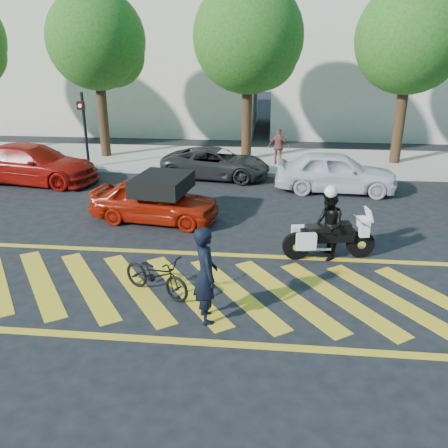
# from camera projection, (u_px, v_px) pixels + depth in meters

# --- Properties ---
(ground) EXTENTS (90.00, 90.00, 0.00)m
(ground) POSITION_uv_depth(u_px,v_px,m) (213.00, 291.00, 10.29)
(ground) COLOR black
(ground) RESTS_ON ground
(sidewalk) EXTENTS (60.00, 5.00, 0.15)m
(sidewalk) POSITION_uv_depth(u_px,v_px,m) (246.00, 160.00, 21.41)
(sidewalk) COLOR #9E998E
(sidewalk) RESTS_ON ground
(crosswalk) EXTENTS (12.33, 4.00, 0.01)m
(crosswalk) POSITION_uv_depth(u_px,v_px,m) (211.00, 291.00, 10.29)
(crosswalk) COLOR gold
(crosswalk) RESTS_ON ground
(building_left) EXTENTS (16.00, 8.00, 10.00)m
(building_left) POSITION_uv_depth(u_px,v_px,m) (125.00, 43.00, 28.78)
(building_left) COLOR beige
(building_left) RESTS_ON ground
(building_right) EXTENTS (16.00, 8.00, 11.00)m
(building_right) POSITION_uv_depth(u_px,v_px,m) (415.00, 34.00, 26.95)
(building_right) COLOR beige
(building_right) RESTS_ON ground
(tree_left) EXTENTS (4.20, 4.20, 7.26)m
(tree_left) POSITION_uv_depth(u_px,v_px,m) (100.00, 44.00, 20.32)
(tree_left) COLOR black
(tree_left) RESTS_ON ground
(tree_center) EXTENTS (4.60, 4.60, 7.56)m
(tree_center) POSITION_uv_depth(u_px,v_px,m) (251.00, 41.00, 19.66)
(tree_center) COLOR black
(tree_center) RESTS_ON ground
(tree_right) EXTENTS (4.40, 4.40, 7.41)m
(tree_right) POSITION_uv_depth(u_px,v_px,m) (413.00, 43.00, 19.04)
(tree_right) COLOR black
(tree_right) RESTS_ON ground
(signal_pole) EXTENTS (0.28, 0.43, 3.20)m
(signal_pole) POSITION_uv_depth(u_px,v_px,m) (84.00, 125.00, 19.28)
(signal_pole) COLOR black
(signal_pole) RESTS_ON ground
(officer_bike) EXTENTS (0.69, 0.82, 1.92)m
(officer_bike) POSITION_uv_depth(u_px,v_px,m) (206.00, 275.00, 8.91)
(officer_bike) COLOR black
(officer_bike) RESTS_ON ground
(bicycle) EXTENTS (1.80, 1.34, 0.90)m
(bicycle) POSITION_uv_depth(u_px,v_px,m) (156.00, 275.00, 10.02)
(bicycle) COLOR black
(bicycle) RESTS_ON ground
(police_motorcycle) EXTENTS (2.31, 0.90, 1.02)m
(police_motorcycle) POSITION_uv_depth(u_px,v_px,m) (328.00, 237.00, 11.69)
(police_motorcycle) COLOR black
(police_motorcycle) RESTS_ON ground
(officer_moto) EXTENTS (0.80, 0.95, 1.73)m
(officer_moto) POSITION_uv_depth(u_px,v_px,m) (328.00, 225.00, 11.59)
(officer_moto) COLOR black
(officer_moto) RESTS_ON ground
(red_convertible) EXTENTS (3.98, 2.04, 1.30)m
(red_convertible) POSITION_uv_depth(u_px,v_px,m) (155.00, 200.00, 14.12)
(red_convertible) COLOR #A21807
(red_convertible) RESTS_ON ground
(parked_left) EXTENTS (5.21, 2.63, 1.45)m
(parked_left) POSITION_uv_depth(u_px,v_px,m) (33.00, 164.00, 18.04)
(parked_left) COLOR #9B0F09
(parked_left) RESTS_ON ground
(parked_mid_left) EXTENTS (4.45, 2.46, 1.18)m
(parked_mid_left) POSITION_uv_depth(u_px,v_px,m) (216.00, 163.00, 18.72)
(parked_mid_left) COLOR black
(parked_mid_left) RESTS_ON ground
(parked_mid_right) EXTENTS (4.36, 1.95, 1.45)m
(parked_mid_right) POSITION_uv_depth(u_px,v_px,m) (336.00, 172.00, 16.94)
(parked_mid_right) COLOR silver
(parked_mid_right) RESTS_ON ground
(pedestrian_right) EXTENTS (0.94, 0.48, 1.54)m
(pedestrian_right) POSITION_uv_depth(u_px,v_px,m) (279.00, 146.00, 20.13)
(pedestrian_right) COLOR brown
(pedestrian_right) RESTS_ON sidewalk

